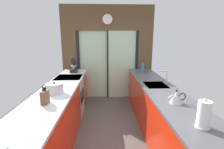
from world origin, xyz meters
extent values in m
cube|color=#4C4742|center=(0.00, 0.60, -0.01)|extent=(5.04, 7.60, 0.02)
cube|color=brown|center=(0.00, 2.40, 2.35)|extent=(2.64, 0.08, 0.70)
cube|color=#B2D1AD|center=(-0.42, 2.42, 1.00)|extent=(0.80, 0.02, 2.00)
cube|color=#B2D1AD|center=(0.42, 2.38, 1.00)|extent=(0.80, 0.02, 2.00)
cube|color=black|center=(-0.86, 2.40, 1.00)|extent=(0.08, 0.10, 2.00)
cube|color=black|center=(0.86, 2.40, 1.00)|extent=(0.08, 0.10, 2.00)
cube|color=black|center=(0.00, 2.40, 1.00)|extent=(0.04, 0.10, 2.00)
cube|color=brown|center=(-1.11, 2.40, 1.00)|extent=(0.42, 0.08, 2.00)
cube|color=brown|center=(1.11, 2.40, 1.00)|extent=(0.42, 0.08, 2.00)
cylinder|color=white|center=(0.00, 2.34, 2.30)|extent=(0.27, 0.03, 0.27)
torus|color=#DB4C23|center=(0.00, 2.34, 2.30)|extent=(0.29, 0.02, 0.29)
cube|color=red|center=(-0.91, -0.33, 0.44)|extent=(0.58, 2.55, 0.88)
cube|color=red|center=(-0.91, 1.88, 0.44)|extent=(0.58, 0.65, 0.88)
cube|color=#BCBCC1|center=(-0.91, 0.30, 0.90)|extent=(0.62, 3.80, 0.04)
cube|color=red|center=(0.91, 0.30, 0.44)|extent=(0.58, 3.80, 0.88)
cube|color=#4C4C51|center=(0.91, 0.30, 0.90)|extent=(0.62, 3.80, 0.04)
cube|color=#B7BABC|center=(0.89, 0.55, 0.90)|extent=(0.40, 0.48, 0.05)
cylinder|color=#B7BABC|center=(1.09, 0.55, 1.06)|extent=(0.02, 0.02, 0.27)
cylinder|color=#B7BABC|center=(1.00, 0.55, 1.18)|extent=(0.18, 0.02, 0.02)
cube|color=#B7BABC|center=(-0.91, 1.25, 0.44)|extent=(0.58, 0.60, 0.88)
cube|color=black|center=(-0.61, 1.25, 0.48)|extent=(0.01, 0.48, 0.28)
cube|color=black|center=(-0.91, 1.25, 0.91)|extent=(0.58, 0.60, 0.03)
cylinder|color=#B7BABC|center=(-0.61, 1.07, 0.80)|extent=(0.02, 0.04, 0.04)
cylinder|color=#B7BABC|center=(-0.61, 1.25, 0.80)|extent=(0.02, 0.04, 0.04)
cylinder|color=#B7BABC|center=(-0.61, 1.43, 0.80)|extent=(0.02, 0.04, 0.04)
cone|color=teal|center=(-0.89, -1.24, 0.96)|extent=(0.21, 0.21, 0.06)
cube|color=brown|center=(-0.89, -0.29, 1.01)|extent=(0.08, 0.14, 0.18)
cylinder|color=black|center=(-0.91, -0.29, 1.13)|extent=(0.02, 0.02, 0.08)
cylinder|color=black|center=(-0.89, -0.29, 1.12)|extent=(0.02, 0.02, 0.06)
cylinder|color=black|center=(-0.87, -0.29, 1.12)|extent=(0.02, 0.02, 0.06)
cube|color=black|center=(-0.89, 1.80, 0.96)|extent=(0.17, 0.26, 0.08)
cube|color=black|center=(-0.89, 1.90, 1.10)|extent=(0.10, 0.08, 0.20)
ellipsoid|color=black|center=(-0.89, 1.79, 1.22)|extent=(0.13, 0.12, 0.24)
cone|color=#B7BABC|center=(-0.89, 1.77, 1.04)|extent=(0.15, 0.15, 0.13)
cylinder|color=#B7BABC|center=(-0.89, 0.14, 1.00)|extent=(0.27, 0.27, 0.15)
cylinder|color=#B7BABC|center=(-0.89, 0.14, 1.08)|extent=(0.28, 0.28, 0.01)
sphere|color=black|center=(-0.89, 0.14, 1.09)|extent=(0.03, 0.03, 0.03)
cone|color=#B7BABC|center=(0.89, -0.34, 1.00)|extent=(0.17, 0.17, 0.17)
sphere|color=black|center=(0.89, -0.34, 1.10)|extent=(0.03, 0.03, 0.03)
cylinder|color=#B7BABC|center=(0.81, -0.34, 1.01)|extent=(0.08, 0.02, 0.07)
torus|color=black|center=(0.97, -0.34, 1.01)|extent=(0.11, 0.01, 0.11)
cylinder|color=#286BB7|center=(0.89, 1.69, 1.03)|extent=(0.07, 0.07, 0.23)
cylinder|color=#286BB7|center=(0.89, 1.69, 1.17)|extent=(0.03, 0.03, 0.04)
cylinder|color=black|center=(0.89, 1.69, 1.19)|extent=(0.04, 0.04, 0.01)
cylinder|color=#B7BABC|center=(0.89, -0.96, 0.93)|extent=(0.14, 0.14, 0.01)
cylinder|color=white|center=(0.89, -0.96, 1.07)|extent=(0.13, 0.13, 0.27)
sphere|color=#B7BABC|center=(0.89, -0.96, 1.21)|extent=(0.03, 0.03, 0.03)
camera|label=1|loc=(-0.07, -2.38, 1.79)|focal=25.97mm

